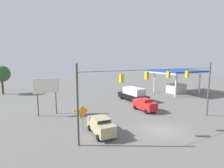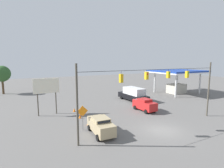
{
  "view_description": "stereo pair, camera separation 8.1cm",
  "coord_description": "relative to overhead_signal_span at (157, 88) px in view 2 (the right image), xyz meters",
  "views": [
    {
      "loc": [
        13.76,
        14.03,
        7.88
      ],
      "look_at": [
        0.93,
        -10.36,
        4.09
      ],
      "focal_mm": 28.0,
      "sensor_mm": 36.0,
      "label": 1
    },
    {
      "loc": [
        13.69,
        14.07,
        7.88
      ],
      "look_at": [
        0.93,
        -10.36,
        4.09
      ],
      "focal_mm": 28.0,
      "sensor_mm": 36.0,
      "label": 2
    }
  ],
  "objects": [
    {
      "name": "box_truck_black_oncoming_far",
      "position": [
        -5.41,
        -12.54,
        -3.47
      ],
      "size": [
        2.85,
        7.18,
        2.61
      ],
      "color": "black",
      "rests_on": "ground_plane"
    },
    {
      "name": "roadside_billboard",
      "position": [
        10.61,
        -11.04,
        -0.93
      ],
      "size": [
        3.53,
        0.16,
        5.31
      ],
      "color": "#4C473D",
      "rests_on": "ground_plane"
    },
    {
      "name": "ground_plane",
      "position": [
        -0.01,
        0.95,
        -4.77
      ],
      "size": [
        140.0,
        140.0,
        0.0
      ],
      "primitive_type": "plane",
      "color": "#605E5B"
    },
    {
      "name": "traffic_cone_second",
      "position": [
        6.91,
        -7.39,
        -4.49
      ],
      "size": [
        0.36,
        0.36,
        0.56
      ],
      "primitive_type": "cone",
      "color": "orange",
      "rests_on": "ground_plane"
    },
    {
      "name": "traffic_cone_third",
      "position": [
        6.78,
        -10.73,
        -4.49
      ],
      "size": [
        0.36,
        0.36,
        0.56
      ],
      "primitive_type": "cone",
      "color": "orange",
      "rests_on": "ground_plane"
    },
    {
      "name": "gas_station",
      "position": [
        -19.21,
        -14.49,
        -0.76
      ],
      "size": [
        11.17,
        9.6,
        5.5
      ],
      "color": "navy",
      "rests_on": "ground_plane"
    },
    {
      "name": "tree_horizon_left",
      "position": [
        17.63,
        -32.44,
        -0.07
      ],
      "size": [
        3.75,
        3.75,
        6.62
      ],
      "color": "#4C3823",
      "rests_on": "ground_plane"
    },
    {
      "name": "traffic_cone_nearest",
      "position": [
        6.79,
        -4.43,
        -4.49
      ],
      "size": [
        0.36,
        0.36,
        0.56
      ],
      "primitive_type": "cone",
      "color": "orange",
      "rests_on": "ground_plane"
    },
    {
      "name": "work_zone_sign",
      "position": [
        7.85,
        -3.27,
        -2.79
      ],
      "size": [
        1.27,
        0.06,
        2.84
      ],
      "color": "slate",
      "rests_on": "ground_plane"
    },
    {
      "name": "overhead_signal_span",
      "position": [
        0.0,
        0.0,
        0.0
      ],
      "size": [
        18.95,
        0.38,
        7.6
      ],
      "color": "#4C473D",
      "rests_on": "ground_plane"
    },
    {
      "name": "sedan_tan_parked_shoulder",
      "position": [
        6.47,
        -1.37,
        -3.82
      ],
      "size": [
        2.11,
        4.38,
        1.83
      ],
      "color": "tan",
      "rests_on": "ground_plane"
    },
    {
      "name": "sedan_red_crossing_near",
      "position": [
        -3.13,
        -6.14,
        -3.78
      ],
      "size": [
        2.04,
        4.14,
        1.9
      ],
      "color": "red",
      "rests_on": "ground_plane"
    }
  ]
}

